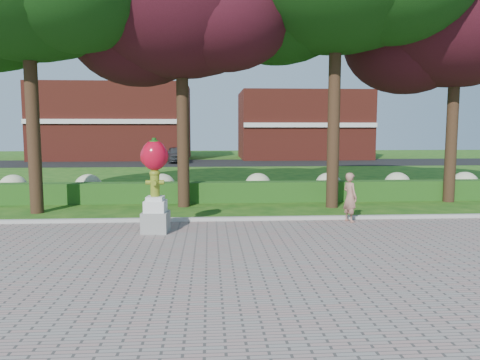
# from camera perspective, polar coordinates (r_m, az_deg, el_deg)

# --- Properties ---
(ground) EXTENTS (100.00, 100.00, 0.00)m
(ground) POSITION_cam_1_polar(r_m,az_deg,el_deg) (11.80, 1.38, -7.98)
(ground) COLOR #194B12
(ground) RESTS_ON ground
(walkway) EXTENTS (40.00, 14.00, 0.04)m
(walkway) POSITION_cam_1_polar(r_m,az_deg,el_deg) (8.01, 4.02, -14.91)
(walkway) COLOR gray
(walkway) RESTS_ON ground
(curb) EXTENTS (40.00, 0.18, 0.15)m
(curb) POSITION_cam_1_polar(r_m,az_deg,el_deg) (14.71, 0.34, -4.81)
(curb) COLOR #ADADA5
(curb) RESTS_ON ground
(lawn_hedge) EXTENTS (24.00, 0.70, 0.80)m
(lawn_hedge) POSITION_cam_1_polar(r_m,az_deg,el_deg) (18.59, -0.54, -1.45)
(lawn_hedge) COLOR #1D4513
(lawn_hedge) RESTS_ON ground
(hydrangea_row) EXTENTS (20.10, 1.10, 0.99)m
(hydrangea_row) POSITION_cam_1_polar(r_m,az_deg,el_deg) (19.60, 0.96, -0.61)
(hydrangea_row) COLOR beige
(hydrangea_row) RESTS_ON ground
(street) EXTENTS (50.00, 8.00, 0.02)m
(street) POSITION_cam_1_polar(r_m,az_deg,el_deg) (39.51, -2.24, 2.11)
(street) COLOR black
(street) RESTS_ON ground
(building_left) EXTENTS (14.00, 8.00, 7.00)m
(building_left) POSITION_cam_1_polar(r_m,az_deg,el_deg) (46.27, -15.03, 6.84)
(building_left) COLOR maroon
(building_left) RESTS_ON ground
(building_right) EXTENTS (12.00, 8.00, 6.40)m
(building_right) POSITION_cam_1_polar(r_m,az_deg,el_deg) (46.28, 7.56, 6.63)
(building_right) COLOR maroon
(building_right) RESTS_ON ground
(tree_mid_left) EXTENTS (8.25, 7.04, 10.69)m
(tree_mid_left) POSITION_cam_1_polar(r_m,az_deg,el_deg) (18.05, -7.51, 20.33)
(tree_mid_left) COLOR black
(tree_mid_left) RESTS_ON ground
(tree_far_right) EXTENTS (7.88, 6.72, 10.21)m
(tree_far_right) POSITION_cam_1_polar(r_m,az_deg,el_deg) (20.69, 24.61, 17.06)
(tree_far_right) COLOR black
(tree_far_right) RESTS_ON ground
(hydrant_sculpture) EXTENTS (0.77, 0.77, 2.62)m
(hydrant_sculpture) POSITION_cam_1_polar(r_m,az_deg,el_deg) (13.08, -10.33, -0.32)
(hydrant_sculpture) COLOR gray
(hydrant_sculpture) RESTS_ON walkway
(woman) EXTENTS (0.54, 0.65, 1.53)m
(woman) POSITION_cam_1_polar(r_m,az_deg,el_deg) (14.79, 13.26, -2.06)
(woman) COLOR #A06D5B
(woman) RESTS_ON walkway
(parked_car) EXTENTS (2.26, 4.22, 1.37)m
(parked_car) POSITION_cam_1_polar(r_m,az_deg,el_deg) (40.22, -7.73, 3.12)
(parked_car) COLOR #404347
(parked_car) RESTS_ON street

